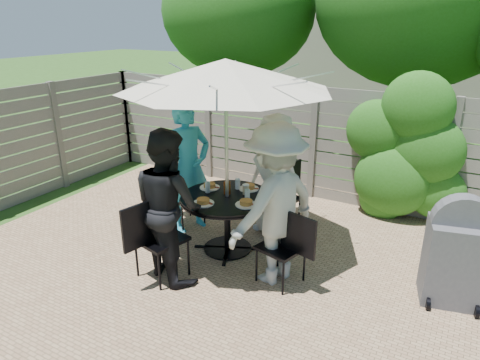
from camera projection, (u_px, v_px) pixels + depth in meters
The scene contains 22 objects.
backyard_envelope at pixel (408, 27), 12.20m from camera, with size 60.00×60.00×5.00m.
patio_table at pixel (227, 213), 5.36m from camera, with size 1.48×1.48×0.76m.
umbrella at pixel (226, 75), 4.76m from camera, with size 3.19×3.19×2.40m.
chair_back at pixel (281, 210), 6.03m from camera, with size 0.54×0.71×0.93m.
person_back at pixel (275, 175), 5.75m from camera, with size 0.82×0.54×1.68m, color silver.
chair_left at pixel (186, 207), 6.14m from camera, with size 0.68×0.55×0.89m.
person_left at pixel (189, 167), 5.82m from camera, with size 0.67×0.44×1.83m, color teal.
chair_front at pixel (161, 254), 4.85m from camera, with size 0.58×0.76×1.00m.
person_front at pixel (168, 205), 4.74m from camera, with size 0.85×0.66×1.75m, color black.
chair_right at pixel (282, 261), 4.76m from camera, with size 0.70×0.54×0.91m.
person_right at pixel (275, 205), 4.63m from camera, with size 1.18×0.68×1.83m, color #ABACA7.
plate_back at pixel (249, 187), 5.49m from camera, with size 0.26×0.26×0.06m.
plate_left at pixel (210, 186), 5.53m from camera, with size 0.26×0.26×0.06m.
plate_front at pixel (203, 202), 5.05m from camera, with size 0.26×0.26×0.06m.
plate_right at pixel (246, 203), 5.01m from camera, with size 0.26×0.26×0.06m.
glass_back at pixel (238, 184), 5.49m from camera, with size 0.07×0.07×0.14m, color silver.
glass_left at pixel (208, 187), 5.38m from camera, with size 0.07×0.07×0.14m, color silver.
glass_right at pixel (247, 195), 5.13m from camera, with size 0.07×0.07×0.14m, color silver.
syrup_jug at pixel (227, 188), 5.32m from camera, with size 0.09×0.09×0.16m, color #59280C.
coffee_cup at pixel (246, 190), 5.32m from camera, with size 0.08×0.08×0.12m, color #C6B293.
bicycle at pixel (183, 154), 7.74m from camera, with size 0.69×1.97×1.04m, color #333338.
bbq_grill at pixel (456, 255), 4.36m from camera, with size 0.67×0.57×1.20m.
Camera 1 is at (2.21, -3.37, 2.80)m, focal length 32.00 mm.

